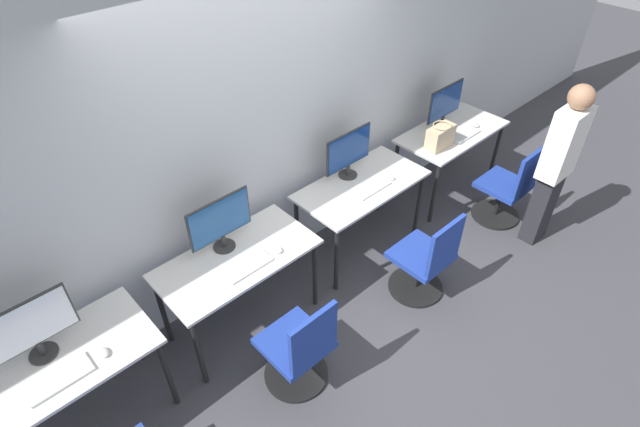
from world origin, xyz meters
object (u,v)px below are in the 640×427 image
at_px(mouse_left, 277,249).
at_px(monitor_far_right, 445,104).
at_px(mouse_far_right, 475,125).
at_px(person_far_right, 558,162).
at_px(office_chair_right, 425,263).
at_px(mouse_far_left, 103,352).
at_px(handbag, 440,137).
at_px(office_chair_left, 300,352).
at_px(monitor_right, 349,152).
at_px(monitor_far_left, 29,329).
at_px(monitor_left, 220,222).
at_px(office_chair_far_right, 507,191).
at_px(keyboard_far_right, 463,134).
at_px(keyboard_far_left, 59,379).
at_px(mouse_right, 390,177).
at_px(keyboard_left, 247,266).
at_px(keyboard_right, 370,188).

bearing_deg(mouse_left, monitor_far_right, 6.93).
distance_m(mouse_far_right, person_far_right, 1.01).
relative_size(office_chair_right, mouse_far_right, 9.61).
distance_m(mouse_far_left, handbag, 3.42).
distance_m(office_chair_left, monitor_right, 1.76).
xyz_separation_m(monitor_far_left, mouse_far_right, (4.29, -0.22, -0.23)).
xyz_separation_m(office_chair_right, handbag, (1.02, 0.69, 0.51)).
relative_size(office_chair_right, handbag, 2.88).
bearing_deg(monitor_left, office_chair_far_right, -17.80).
distance_m(monitor_far_left, keyboard_far_right, 4.06).
relative_size(monitor_far_right, handbag, 1.72).
xyz_separation_m(keyboard_far_left, keyboard_far_right, (4.05, -0.00, 0.00)).
relative_size(monitor_far_left, mouse_right, 5.74).
relative_size(keyboard_left, office_chair_far_right, 0.42).
xyz_separation_m(keyboard_right, monitor_far_right, (1.35, 0.24, 0.24)).
bearing_deg(person_far_right, office_chair_left, 172.51).
bearing_deg(mouse_right, office_chair_right, -111.88).
distance_m(office_chair_right, office_chair_far_right, 1.40).
distance_m(monitor_far_left, office_chair_far_right, 4.20).
height_order(mouse_left, mouse_right, same).
bearing_deg(person_far_right, keyboard_right, 144.01).
bearing_deg(handbag, keyboard_far_right, -6.07).
distance_m(keyboard_right, office_chair_far_right, 1.56).
height_order(keyboard_left, mouse_left, mouse_left).
relative_size(keyboard_far_left, office_chair_right, 0.42).
distance_m(mouse_right, keyboard_far_right, 1.11).
distance_m(keyboard_far_right, handbag, 0.38).
bearing_deg(office_chair_left, keyboard_far_right, 12.32).
relative_size(mouse_right, office_chair_far_right, 0.10).
bearing_deg(office_chair_far_right, keyboard_left, 167.86).
bearing_deg(office_chair_right, handbag, 34.28).
distance_m(office_chair_left, keyboard_far_right, 2.82).
bearing_deg(office_chair_left, monitor_far_right, 17.60).
xyz_separation_m(monitor_far_left, monitor_right, (2.70, 0.06, 0.00)).
xyz_separation_m(monitor_far_left, monitor_far_right, (4.05, 0.03, 0.00)).
bearing_deg(monitor_right, keyboard_right, -90.00).
bearing_deg(keyboard_left, mouse_right, 0.50).
distance_m(monitor_far_left, monitor_far_right, 4.05).
bearing_deg(mouse_right, keyboard_far_left, -179.82).
xyz_separation_m(monitor_far_left, mouse_far_left, (0.27, -0.25, -0.23)).
relative_size(keyboard_far_left, monitor_left, 0.71).
bearing_deg(office_chair_far_right, keyboard_far_left, 171.75).
xyz_separation_m(mouse_far_left, person_far_right, (3.79, -0.95, 0.12)).
distance_m(monitor_far_left, monitor_right, 2.70).
relative_size(keyboard_left, mouse_right, 4.07).
relative_size(keyboard_right, keyboard_far_right, 1.00).
bearing_deg(mouse_far_left, mouse_right, 0.37).
bearing_deg(office_chair_right, monitor_far_left, 161.42).
relative_size(monitor_left, mouse_right, 5.74).
bearing_deg(mouse_far_left, office_chair_right, -15.06).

